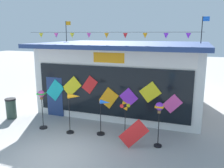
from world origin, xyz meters
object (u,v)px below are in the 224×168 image
(kite_shop_building, at_px, (126,75))
(trash_bin, at_px, (11,108))
(wind_spinner_left, at_px, (73,104))
(wind_spinner_right, at_px, (159,113))
(wind_spinner_center_left, at_px, (103,113))
(wind_spinner_far_left, at_px, (42,101))
(display_kite_on_ground, at_px, (134,134))
(wind_spinner_center_right, at_px, (125,117))

(kite_shop_building, distance_m, trash_bin, 6.32)
(kite_shop_building, relative_size, wind_spinner_left, 4.90)
(wind_spinner_right, bearing_deg, trash_bin, 175.73)
(kite_shop_building, height_order, wind_spinner_center_left, kite_shop_building)
(wind_spinner_far_left, relative_size, wind_spinner_right, 1.01)
(kite_shop_building, xyz_separation_m, wind_spinner_right, (2.57, -4.45, -0.52))
(display_kite_on_ground, bearing_deg, wind_spinner_center_left, 154.44)
(wind_spinner_far_left, distance_m, trash_bin, 2.45)
(wind_spinner_center_right, bearing_deg, wind_spinner_center_left, -179.48)
(wind_spinner_center_left, relative_size, wind_spinner_center_right, 0.98)
(wind_spinner_far_left, bearing_deg, wind_spinner_left, -1.65)
(wind_spinner_far_left, xyz_separation_m, display_kite_on_ground, (4.27, -0.44, -0.70))
(kite_shop_building, distance_m, wind_spinner_left, 4.62)
(kite_shop_building, distance_m, wind_spinner_center_right, 4.44)
(kite_shop_building, xyz_separation_m, wind_spinner_left, (-0.96, -4.49, -0.54))
(wind_spinner_center_left, height_order, wind_spinner_center_right, wind_spinner_center_right)
(wind_spinner_left, height_order, wind_spinner_center_left, wind_spinner_left)
(wind_spinner_right, bearing_deg, wind_spinner_center_left, 173.43)
(trash_bin, height_order, display_kite_on_ground, display_kite_on_ground)
(wind_spinner_left, xyz_separation_m, trash_bin, (-3.83, 0.59, -0.80))
(display_kite_on_ground, bearing_deg, wind_spinner_far_left, 174.05)
(wind_spinner_center_right, relative_size, display_kite_on_ground, 1.50)
(display_kite_on_ground, bearing_deg, kite_shop_building, 109.62)
(wind_spinner_far_left, distance_m, display_kite_on_ground, 4.34)
(wind_spinner_far_left, relative_size, wind_spinner_left, 0.99)
(kite_shop_building, xyz_separation_m, wind_spinner_far_left, (-2.52, -4.44, -0.59))
(kite_shop_building, bearing_deg, wind_spinner_center_right, -74.06)
(kite_shop_building, height_order, wind_spinner_right, kite_shop_building)
(wind_spinner_far_left, relative_size, display_kite_on_ground, 1.68)
(wind_spinner_right, relative_size, trash_bin, 1.70)
(wind_spinner_right, xyz_separation_m, trash_bin, (-7.36, 0.55, -0.82))
(kite_shop_building, relative_size, wind_spinner_far_left, 4.95)
(wind_spinner_center_left, xyz_separation_m, display_kite_on_ground, (1.47, -0.70, -0.40))
(kite_shop_building, bearing_deg, wind_spinner_left, -102.07)
(wind_spinner_left, bearing_deg, wind_spinner_center_right, 8.25)
(wind_spinner_center_right, height_order, wind_spinner_right, wind_spinner_right)
(wind_spinner_center_right, bearing_deg, trash_bin, 177.35)
(trash_bin, bearing_deg, wind_spinner_center_right, -2.65)
(trash_bin, bearing_deg, wind_spinner_left, -8.74)
(kite_shop_building, bearing_deg, wind_spinner_right, -60.00)
(wind_spinner_center_left, xyz_separation_m, trash_bin, (-5.06, 0.29, -0.45))
(wind_spinner_center_left, bearing_deg, trash_bin, 176.77)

